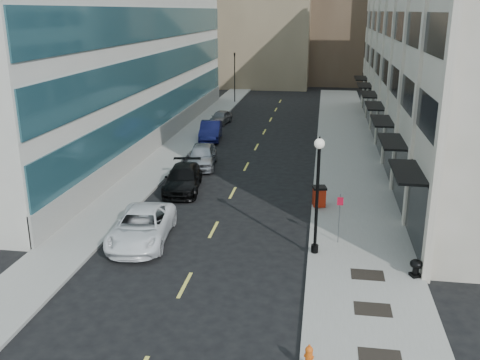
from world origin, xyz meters
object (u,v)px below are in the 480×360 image
(car_white_van, at_px, (142,226))
(car_silver_sedan, at_px, (202,156))
(fire_hydrant, at_px, (309,357))
(trash_bin, at_px, (319,196))
(urn_planter, at_px, (416,266))
(traffic_signal, at_px, (235,56))
(lamppost, at_px, (318,186))
(sign_post, at_px, (340,212))
(car_blue_sedan, at_px, (211,131))
(car_grey_sedan, at_px, (221,117))
(car_black_pickup, at_px, (183,179))

(car_white_van, xyz_separation_m, car_silver_sedan, (0.00, 13.47, 0.05))
(car_white_van, xyz_separation_m, fire_hydrant, (8.50, -8.88, -0.24))
(car_silver_sedan, xyz_separation_m, trash_bin, (8.60, -7.53, -0.03))
(car_silver_sedan, distance_m, trash_bin, 11.43)
(trash_bin, distance_m, urn_planter, 8.98)
(car_silver_sedan, height_order, urn_planter, car_silver_sedan)
(trash_bin, bearing_deg, traffic_signal, 94.95)
(traffic_signal, bearing_deg, car_silver_sedan, -85.39)
(car_silver_sedan, relative_size, lamppost, 0.88)
(lamppost, relative_size, sign_post, 2.23)
(lamppost, bearing_deg, sign_post, 49.81)
(car_white_van, height_order, trash_bin, car_white_van)
(car_white_van, distance_m, urn_planter, 12.96)
(traffic_signal, height_order, car_blue_sedan, traffic_signal)
(fire_hydrant, distance_m, sign_post, 10.04)
(car_blue_sedan, distance_m, sign_post, 23.59)
(car_grey_sedan, bearing_deg, fire_hydrant, -67.26)
(car_blue_sedan, bearing_deg, car_grey_sedan, 86.62)
(sign_post, bearing_deg, car_silver_sedan, 129.20)
(car_blue_sedan, relative_size, urn_planter, 6.45)
(car_blue_sedan, bearing_deg, car_white_van, -94.06)
(car_black_pickup, relative_size, lamppost, 0.95)
(sign_post, distance_m, urn_planter, 4.55)
(fire_hydrant, bearing_deg, car_white_van, 151.60)
(car_white_van, distance_m, trash_bin, 10.45)
(traffic_signal, bearing_deg, car_blue_sedan, -86.71)
(traffic_signal, xyz_separation_m, car_white_van, (2.30, -42.00, -4.92))
(car_grey_sedan, bearing_deg, car_silver_sedan, -76.30)
(traffic_signal, height_order, car_black_pickup, traffic_signal)
(car_black_pickup, distance_m, fire_hydrant, 18.90)
(traffic_signal, height_order, car_grey_sedan, traffic_signal)
(car_black_pickup, bearing_deg, car_blue_sedan, 87.11)
(trash_bin, bearing_deg, car_black_pickup, 154.64)
(lamppost, bearing_deg, fire_hydrant, -90.00)
(fire_hydrant, bearing_deg, car_black_pickup, 134.59)
(urn_planter, bearing_deg, traffic_signal, 108.94)
(car_blue_sedan, bearing_deg, fire_hydrant, -79.70)
(traffic_signal, bearing_deg, car_black_pickup, -86.13)
(traffic_signal, relative_size, car_black_pickup, 1.32)
(lamppost, xyz_separation_m, urn_planter, (4.30, -1.72, -2.82))
(car_silver_sedan, bearing_deg, sign_post, -59.43)
(fire_hydrant, height_order, urn_planter, fire_hydrant)
(car_black_pickup, xyz_separation_m, car_silver_sedan, (0.00, 5.47, 0.07))
(lamppost, height_order, urn_planter, lamppost)
(car_black_pickup, height_order, urn_planter, car_black_pickup)
(trash_bin, xyz_separation_m, sign_post, (1.00, -4.91, 0.95))
(car_silver_sedan, xyz_separation_m, urn_planter, (12.80, -15.47, -0.22))
(car_silver_sedan, bearing_deg, urn_planter, -57.47)
(car_white_van, xyz_separation_m, car_black_pickup, (0.00, 8.00, -0.02))
(car_white_van, bearing_deg, car_blue_sedan, 87.45)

